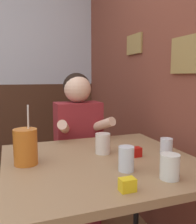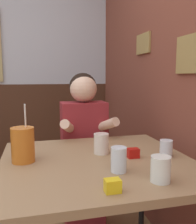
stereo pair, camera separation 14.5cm
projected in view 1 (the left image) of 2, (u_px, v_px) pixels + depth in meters
The scene contains 10 objects.
brick_wall_right at pixel (135, 58), 2.16m from camera, with size 0.08×4.23×2.70m.
main_table at pixel (101, 172), 1.30m from camera, with size 0.98×0.93×0.76m.
person_seated at pixel (78, 149), 1.91m from camera, with size 0.42×0.40×1.22m.
cocktail_pitcher at pixel (26, 147), 1.22m from camera, with size 0.12×0.12×0.30m.
glass_near_pitcher at pixel (166, 146), 1.38m from camera, with size 0.07×0.07×0.09m.
glass_center at pixel (170, 167), 1.05m from camera, with size 0.08×0.08×0.11m.
glass_far_side at pixel (103, 143), 1.39m from camera, with size 0.08×0.08×0.11m.
glass_by_brick at pixel (126, 159), 1.13m from camera, with size 0.07×0.07×0.11m.
condiment_ketchup at pixel (135, 152), 1.34m from camera, with size 0.06×0.04×0.05m.
condiment_mustard at pixel (127, 185), 0.94m from camera, with size 0.06×0.04×0.05m.
Camera 1 is at (0.35, -0.85, 1.19)m, focal length 40.00 mm.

